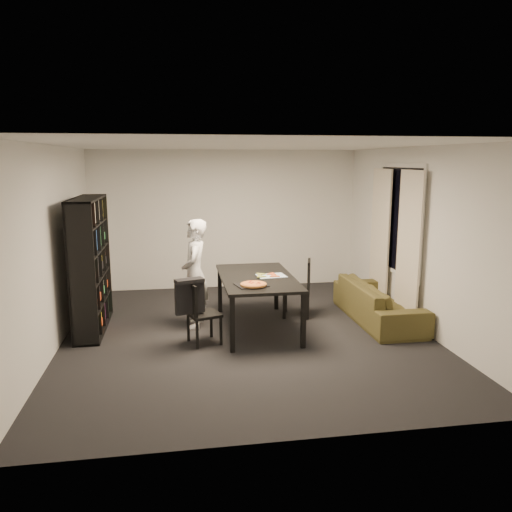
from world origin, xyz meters
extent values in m
cube|color=black|center=(0.00, 0.00, 0.00)|extent=(5.00, 5.50, 0.01)
cube|color=white|center=(0.00, 0.00, 2.60)|extent=(5.00, 5.50, 0.01)
cube|color=white|center=(0.00, 2.75, 1.30)|extent=(5.00, 0.01, 2.60)
cube|color=white|center=(0.00, -2.75, 1.30)|extent=(5.00, 0.01, 2.60)
cube|color=white|center=(-2.50, 0.00, 1.30)|extent=(0.01, 5.50, 2.60)
cube|color=white|center=(2.50, 0.00, 1.30)|extent=(0.01, 5.50, 2.60)
cube|color=black|center=(2.48, 0.60, 1.50)|extent=(0.02, 1.40, 1.60)
cube|color=white|center=(2.48, 0.60, 1.50)|extent=(0.03, 1.52, 1.72)
cube|color=beige|center=(2.40, 0.08, 1.15)|extent=(0.03, 0.70, 2.25)
cube|color=beige|center=(2.40, 1.12, 1.15)|extent=(0.03, 0.70, 2.25)
cube|color=black|center=(-2.16, 0.60, 0.95)|extent=(0.35, 1.50, 1.90)
cube|color=black|center=(0.19, 0.25, 0.75)|extent=(1.03, 1.85, 0.04)
cube|color=black|center=(-0.27, -0.62, 0.36)|extent=(0.06, 0.06, 0.73)
cube|color=black|center=(0.65, -0.62, 0.36)|extent=(0.06, 0.06, 0.73)
cube|color=black|center=(-0.27, 1.12, 0.36)|extent=(0.06, 0.06, 0.73)
cube|color=black|center=(0.65, 1.12, 0.36)|extent=(0.06, 0.06, 0.73)
cube|color=black|center=(-0.61, -0.24, 0.40)|extent=(0.49, 0.49, 0.04)
cube|color=black|center=(-0.77, -0.30, 0.63)|extent=(0.16, 0.38, 0.42)
cube|color=black|center=(-0.77, -0.30, 0.82)|extent=(0.14, 0.36, 0.05)
cube|color=black|center=(-0.39, -0.35, 0.19)|extent=(0.04, 0.04, 0.38)
cube|color=black|center=(-0.50, -0.03, 0.19)|extent=(0.04, 0.04, 0.38)
cube|color=black|center=(-0.71, -0.45, 0.19)|extent=(0.04, 0.04, 0.38)
cube|color=black|center=(-0.82, -0.13, 0.19)|extent=(0.04, 0.04, 0.38)
cube|color=black|center=(0.89, 0.72, 0.43)|extent=(0.51, 0.51, 0.04)
cube|color=black|center=(1.07, 0.67, 0.67)|extent=(0.15, 0.41, 0.45)
cube|color=black|center=(1.07, 0.67, 0.87)|extent=(0.14, 0.39, 0.05)
cube|color=black|center=(0.77, 0.94, 0.20)|extent=(0.04, 0.04, 0.41)
cube|color=black|center=(0.67, 0.60, 0.20)|extent=(0.04, 0.04, 0.41)
cube|color=black|center=(1.11, 0.84, 0.20)|extent=(0.04, 0.04, 0.41)
cube|color=black|center=(1.01, 0.50, 0.20)|extent=(0.04, 0.04, 0.41)
cube|color=black|center=(-0.79, -0.30, 0.65)|extent=(0.39, 0.19, 0.42)
cube|color=black|center=(-0.79, -0.30, 0.88)|extent=(0.40, 0.27, 0.05)
imported|color=silver|center=(-0.69, 0.49, 0.79)|extent=(0.45, 0.62, 1.58)
cube|color=black|center=(0.03, -0.25, 0.78)|extent=(0.46, 0.40, 0.01)
cylinder|color=#945B2B|center=(0.05, -0.30, 0.79)|extent=(0.35, 0.35, 0.02)
cylinder|color=gold|center=(0.05, -0.30, 0.81)|extent=(0.31, 0.31, 0.01)
cube|color=white|center=(0.39, 0.24, 0.77)|extent=(0.43, 0.35, 0.01)
imported|color=#3A3117|center=(2.07, 0.30, 0.29)|extent=(0.78, 1.99, 0.58)
camera|label=1|loc=(-0.94, -6.62, 2.41)|focal=35.00mm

